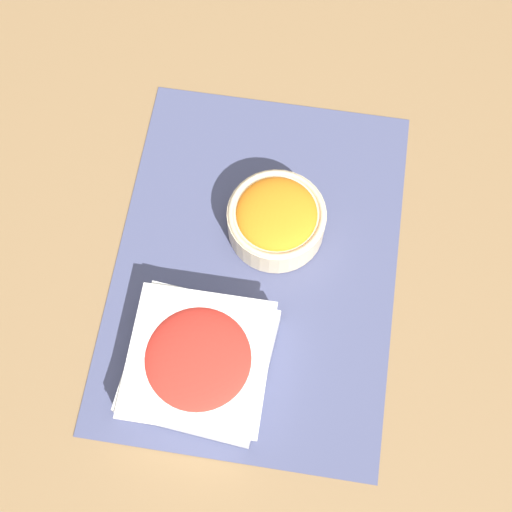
{
  "coord_description": "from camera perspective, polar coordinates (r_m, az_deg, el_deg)",
  "views": [
    {
      "loc": [
        0.36,
        0.06,
        0.95
      ],
      "look_at": [
        0.0,
        0.0,
        0.03
      ],
      "focal_mm": 50.0,
      "sensor_mm": 36.0,
      "label": 1
    }
  ],
  "objects": [
    {
      "name": "ground_plane",
      "position": [
        1.02,
        0.0,
        -0.71
      ],
      "size": [
        3.0,
        3.0,
        0.0
      ],
      "primitive_type": "plane",
      "color": "olive"
    },
    {
      "name": "placemat",
      "position": [
        1.01,
        0.0,
        -0.67
      ],
      "size": [
        0.55,
        0.4,
        0.0
      ],
      "color": "#474C70",
      "rests_on": "ground_plane"
    },
    {
      "name": "tomato_bowl",
      "position": [
        0.94,
        -4.58,
        -8.42
      ],
      "size": [
        0.19,
        0.19,
        0.06
      ],
      "color": "white",
      "rests_on": "placemat"
    },
    {
      "name": "carrot_bowl",
      "position": [
        1.0,
        1.64,
        3.02
      ],
      "size": [
        0.14,
        0.14,
        0.07
      ],
      "color": "beige",
      "rests_on": "placemat"
    }
  ]
}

